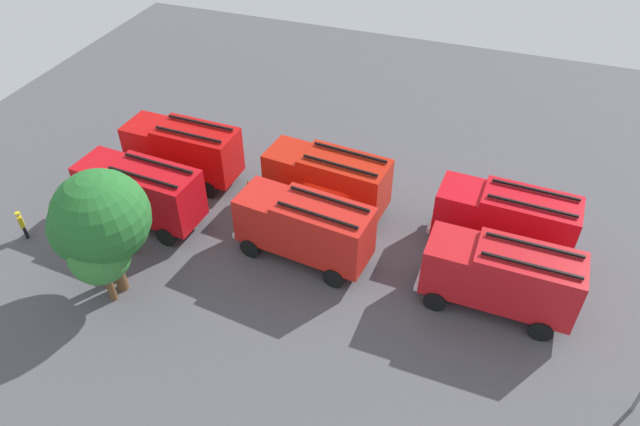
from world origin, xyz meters
TOP-DOWN VIEW (x-y plane):
  - ground_plane at (0.00, 0.00)m, footprint 55.69×55.69m
  - fire_truck_0 at (-9.51, -2.00)m, footprint 7.33×3.09m
  - fire_truck_1 at (0.32, -2.14)m, footprint 7.42×3.37m
  - fire_truck_2 at (9.53, -2.08)m, footprint 7.29×2.97m
  - fire_truck_3 at (-9.75, 2.27)m, footprint 7.28×2.95m
  - fire_truck_4 at (0.08, 2.11)m, footprint 7.44×3.44m
  - fire_truck_5 at (9.66, 2.33)m, footprint 7.36×3.19m
  - firefighter_0 at (-9.56, -4.76)m, footprint 0.44×0.29m
  - firefighter_1 at (15.16, 5.82)m, footprint 0.47×0.46m
  - firefighter_2 at (8.95, 4.86)m, footprint 0.45×0.48m
  - tree_0 at (7.92, 7.28)m, footprint 4.45×4.45m
  - tree_1 at (7.94, 8.05)m, footprint 2.88×2.88m
  - tree_2 at (8.75, 7.34)m, footprint 3.74×3.74m
  - traffic_cone_0 at (-11.28, 0.49)m, footprint 0.39×0.39m
  - traffic_cone_1 at (5.48, -2.33)m, footprint 0.43×0.43m

SIDE VIEW (x-z plane):
  - ground_plane at x=0.00m, z-range 0.00..0.00m
  - traffic_cone_0 at x=-11.28m, z-range 0.00..0.56m
  - traffic_cone_1 at x=5.48m, z-range 0.00..0.61m
  - firefighter_2 at x=8.95m, z-range 0.10..1.79m
  - firefighter_1 at x=15.16m, z-range 0.11..1.86m
  - firefighter_0 at x=-9.56m, z-range 0.11..1.89m
  - fire_truck_0 at x=-9.51m, z-range 0.21..4.09m
  - fire_truck_1 at x=0.32m, z-range 0.21..4.09m
  - fire_truck_2 at x=9.53m, z-range 0.21..4.09m
  - fire_truck_3 at x=-9.75m, z-range 0.21..4.09m
  - fire_truck_4 at x=0.08m, z-range 0.21..4.09m
  - fire_truck_5 at x=9.66m, z-range 0.21..4.09m
  - tree_1 at x=7.94m, z-range 0.77..5.24m
  - tree_2 at x=8.75m, z-range 1.00..6.79m
  - tree_0 at x=7.92m, z-range 1.19..8.09m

